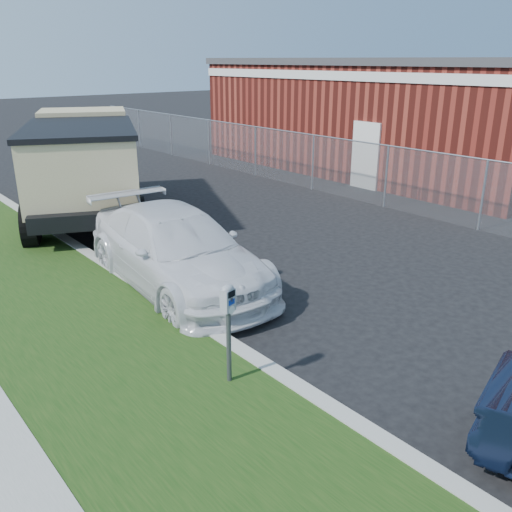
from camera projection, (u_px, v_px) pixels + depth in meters
ground at (353, 307)px, 9.60m from camera, size 120.00×120.00×0.00m
chainlink_fence at (313, 152)px, 17.82m from camera, size 0.06×30.06×30.00m
brick_building at (401, 112)px, 21.84m from camera, size 9.20×14.20×4.17m
parking_meter at (228, 313)px, 6.83m from camera, size 0.21×0.16×1.37m
white_wagon at (176, 249)px, 10.29m from camera, size 2.46×5.18×1.46m
dump_truck at (84, 160)px, 14.87m from camera, size 5.10×7.27×2.69m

